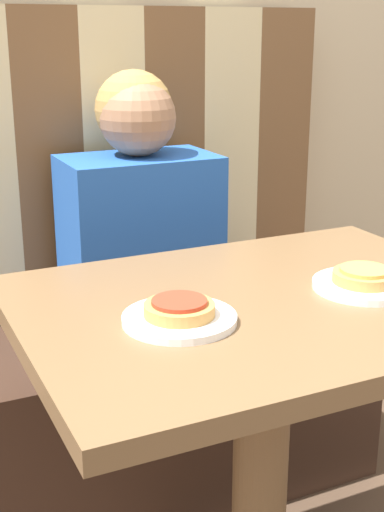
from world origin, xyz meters
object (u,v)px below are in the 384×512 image
object	(u,v)px
plate_left	(179,319)
pizza_left	(179,308)
plate_right	(364,285)
person	(139,212)
pizza_right	(364,276)

from	to	relation	value
plate_left	pizza_left	size ratio (longest dim) A/B	1.62
plate_left	plate_right	bearing A→B (deg)	0.00
person	plate_right	bearing A→B (deg)	-74.27
person	pizza_left	world-z (taller)	person
plate_right	pizza_left	world-z (taller)	pizza_left
person	pizza_right	distance (m)	0.64
plate_right	pizza_left	xyz separation A→B (m)	(-0.35, -0.00, 0.02)
person	pizza_right	xyz separation A→B (m)	(0.17, -0.62, 0.01)
pizza_right	plate_left	bearing A→B (deg)	180.00
plate_left	pizza_right	world-z (taller)	pizza_right
plate_right	pizza_left	size ratio (longest dim) A/B	1.62
pizza_left	pizza_right	world-z (taller)	same
plate_right	person	bearing A→B (deg)	105.73
plate_right	plate_left	bearing A→B (deg)	180.00
person	plate_left	xyz separation A→B (m)	(-0.17, -0.62, -0.01)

